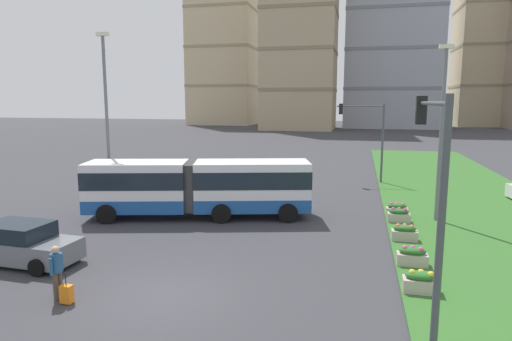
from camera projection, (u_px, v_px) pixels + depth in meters
name	position (u px, v px, depth m)	size (l,w,h in m)	color
ground_plane	(163.00, 296.00, 14.13)	(260.00, 260.00, 0.00)	#38383D
grass_median	(496.00, 232.00, 20.94)	(10.00, 70.00, 0.08)	#336628
articulated_bus	(199.00, 187.00, 23.51)	(12.02, 5.43, 3.00)	white
car_grey_wagon	(21.00, 244.00, 16.88)	(4.48, 2.20, 1.58)	slate
pedestrian_crossing	(57.00, 269.00, 13.73)	(0.36, 0.58, 1.74)	#4C4238
rolling_suitcase	(67.00, 294.00, 13.54)	(0.36, 0.24, 0.97)	orange
flower_planter_0	(421.00, 282.00, 14.18)	(1.10, 0.56, 0.74)	#B7AD9E
flower_planter_1	(412.00, 256.00, 16.53)	(1.10, 0.56, 0.74)	#B7AD9E
flower_planter_2	(404.00, 233.00, 19.48)	(1.10, 0.56, 0.74)	#B7AD9E
flower_planter_3	(399.00, 215.00, 22.48)	(1.10, 0.56, 0.74)	#B7AD9E
flower_planter_4	(397.00, 209.00, 23.63)	(1.10, 0.56, 0.74)	#B7AD9E
traffic_light_far_right	(368.00, 129.00, 33.19)	(3.52, 0.28, 5.97)	#474C51
traffic_light_near_right	(432.00, 180.00, 10.23)	(0.28, 4.45, 6.30)	#474C51
streetlight_left	(107.00, 113.00, 25.77)	(0.70, 0.28, 10.02)	slate
streetlight_median	(442.00, 127.00, 22.11)	(0.70, 0.28, 8.89)	slate
apartment_tower_west	(226.00, 32.00, 118.13)	(16.88, 18.58, 48.77)	beige
apartment_tower_westcentre	(300.00, 34.00, 95.70)	(15.53, 15.59, 41.09)	tan
apartment_tower_centre	(394.00, 15.00, 102.43)	(21.27, 18.42, 51.69)	#9EA3AD
apartment_tower_eastcentre	(490.00, 29.00, 108.09)	(14.76, 15.85, 47.32)	beige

